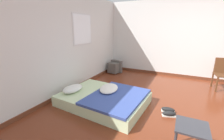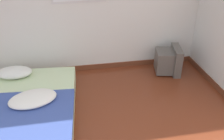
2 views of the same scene
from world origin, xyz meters
name	(u,v)px [view 1 (image 1 of 2)]	position (x,y,z in m)	size (l,w,h in m)	color
ground_plane	(185,111)	(0.00, 0.00, 0.00)	(20.00, 20.00, 0.00)	maroon
wall_back	(73,42)	(0.00, 2.85, 1.29)	(7.22, 0.08, 2.60)	silver
wall_right	(192,40)	(2.44, 0.00, 1.29)	(0.08, 8.05, 2.60)	silver
mattress_bed	(104,98)	(-0.48, 1.67, 0.15)	(1.47, 1.92, 0.38)	beige
crt_tv	(115,67)	(1.85, 2.48, 0.22)	(0.47, 0.48, 0.46)	#56514C
wooden_chair	(223,72)	(1.74, -0.86, 0.50)	(0.49, 0.49, 0.87)	brown
side_stool	(191,132)	(-1.25, -0.04, 0.38)	(0.39, 0.39, 0.46)	#333338
sneaker_pair	(169,112)	(-0.29, 0.30, 0.05)	(0.31, 0.31, 0.10)	silver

